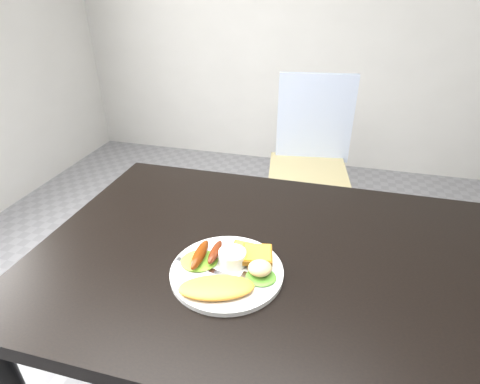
{
  "coord_description": "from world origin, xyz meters",
  "views": [
    {
      "loc": [
        0.1,
        -0.74,
        1.34
      ],
      "look_at": [
        -0.1,
        0.02,
        0.9
      ],
      "focal_mm": 28.0,
      "sensor_mm": 36.0,
      "label": 1
    }
  ],
  "objects_px": {
    "dining_table": "(276,260)",
    "plate": "(227,272)",
    "dining_chair": "(307,173)",
    "person": "(312,158)"
  },
  "relations": [
    {
      "from": "dining_table",
      "to": "dining_chair",
      "type": "xyz_separation_m",
      "value": [
        -0.0,
        1.09,
        -0.28
      ]
    },
    {
      "from": "dining_table",
      "to": "person",
      "type": "relative_size",
      "value": 0.78
    },
    {
      "from": "dining_table",
      "to": "plate",
      "type": "bearing_deg",
      "value": -133.7
    },
    {
      "from": "dining_table",
      "to": "dining_chair",
      "type": "distance_m",
      "value": 1.12
    },
    {
      "from": "dining_chair",
      "to": "plate",
      "type": "bearing_deg",
      "value": -102.45
    },
    {
      "from": "dining_table",
      "to": "plate",
      "type": "height_order",
      "value": "plate"
    },
    {
      "from": "person",
      "to": "plate",
      "type": "relative_size",
      "value": 5.92
    },
    {
      "from": "person",
      "to": "plate",
      "type": "bearing_deg",
      "value": 60.96
    },
    {
      "from": "dining_table",
      "to": "plate",
      "type": "distance_m",
      "value": 0.14
    },
    {
      "from": "dining_table",
      "to": "dining_chair",
      "type": "bearing_deg",
      "value": 90.25
    }
  ]
}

